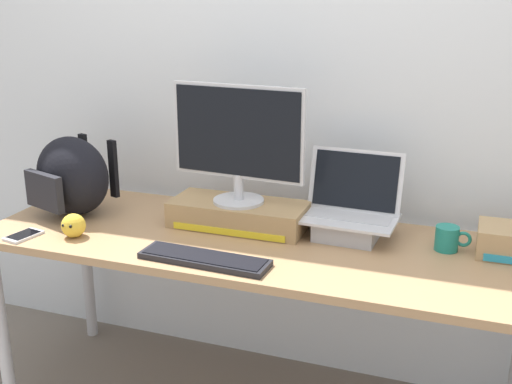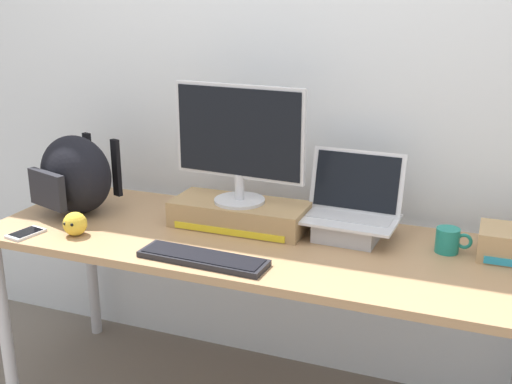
# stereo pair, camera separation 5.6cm
# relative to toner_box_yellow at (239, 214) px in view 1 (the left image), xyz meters

# --- Properties ---
(back_wall) EXTENTS (7.00, 0.10, 2.60)m
(back_wall) POSITION_rel_toner_box_yellow_xyz_m (0.11, 0.35, 0.51)
(back_wall) COLOR silver
(back_wall) RESTS_ON ground
(desk) EXTENTS (2.03, 0.70, 0.74)m
(desk) POSITION_rel_toner_box_yellow_xyz_m (0.11, -0.10, -0.12)
(desk) COLOR #A87F56
(desk) RESTS_ON ground
(toner_box_yellow) EXTENTS (0.52, 0.23, 0.10)m
(toner_box_yellow) POSITION_rel_toner_box_yellow_xyz_m (0.00, 0.00, 0.00)
(toner_box_yellow) COLOR #A88456
(toner_box_yellow) RESTS_ON desk
(desktop_monitor) EXTENTS (0.52, 0.19, 0.45)m
(desktop_monitor) POSITION_rel_toner_box_yellow_xyz_m (-0.00, -0.00, 0.29)
(desktop_monitor) COLOR silver
(desktop_monitor) RESTS_ON toner_box_yellow
(open_laptop) EXTENTS (0.36, 0.25, 0.31)m
(open_laptop) POSITION_rel_toner_box_yellow_xyz_m (0.42, 0.04, 0.02)
(open_laptop) COLOR #ADADB2
(open_laptop) RESTS_ON desk
(external_keyboard) EXTENTS (0.45, 0.14, 0.02)m
(external_keyboard) POSITION_rel_toner_box_yellow_xyz_m (0.01, -0.35, -0.04)
(external_keyboard) COLOR black
(external_keyboard) RESTS_ON desk
(messenger_backpack) EXTENTS (0.40, 0.34, 0.32)m
(messenger_backpack) POSITION_rel_toner_box_yellow_xyz_m (-0.68, -0.08, 0.11)
(messenger_backpack) COLOR black
(messenger_backpack) RESTS_ON desk
(coffee_mug) EXTENTS (0.12, 0.08, 0.09)m
(coffee_mug) POSITION_rel_toner_box_yellow_xyz_m (0.77, 0.03, -0.01)
(coffee_mug) COLOR #1E7F70
(coffee_mug) RESTS_ON desk
(cell_phone) EXTENTS (0.10, 0.14, 0.01)m
(cell_phone) POSITION_rel_toner_box_yellow_xyz_m (-0.70, -0.37, -0.04)
(cell_phone) COLOR silver
(cell_phone) RESTS_ON desk
(plush_toy) EXTENTS (0.09, 0.09, 0.09)m
(plush_toy) POSITION_rel_toner_box_yellow_xyz_m (-0.53, -0.31, -0.00)
(plush_toy) COLOR gold
(plush_toy) RESTS_ON desk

